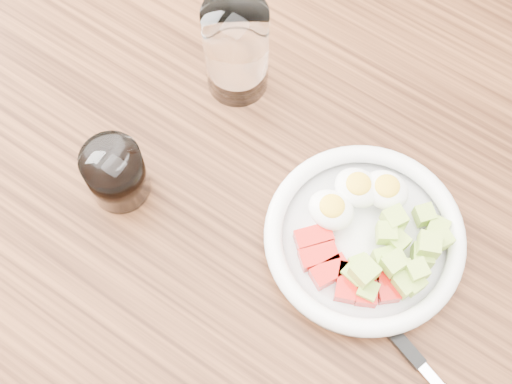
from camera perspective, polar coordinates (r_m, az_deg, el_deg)
ground at (r=1.57m, az=0.10°, el=-11.86°), size 4.00×4.00×0.00m
dining_table at (r=0.93m, az=0.17°, el=-3.93°), size 1.50×0.90×0.77m
bowl at (r=0.81m, az=8.77°, el=-3.54°), size 0.23×0.23×0.06m
fork at (r=0.80m, az=11.96°, el=-12.19°), size 0.22×0.08×0.01m
water_glass at (r=0.85m, az=-1.59°, el=11.29°), size 0.08×0.08×0.14m
coffee_glass at (r=0.82m, az=-11.14°, el=1.43°), size 0.07×0.07×0.08m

